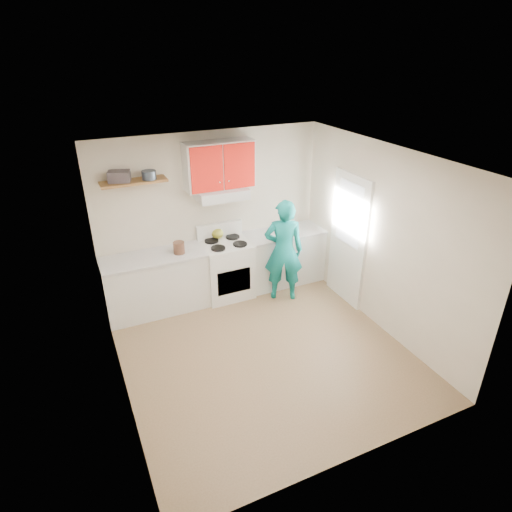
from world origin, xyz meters
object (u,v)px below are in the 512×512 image
tin (149,175)px  person (284,251)px  stove (227,269)px  crock (179,248)px  kettle (217,234)px

tin → person: (1.82, -0.59, -1.27)m
stove → crock: size_ratio=4.58×
tin → crock: size_ratio=0.99×
tin → crock: 1.15m
crock → tin: bearing=147.6°
stove → crock: bearing=-176.8°
stove → tin: size_ratio=4.64×
crock → stove: bearing=3.2°
tin → kettle: (0.99, 0.10, -1.10)m
crock → person: bearing=-15.0°
tin → kettle: size_ratio=1.03×
tin → kettle: bearing=5.5°
crock → person: (1.54, -0.41, -0.17)m
tin → crock: (0.29, -0.18, -1.10)m
tin → crock: bearing=-32.4°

